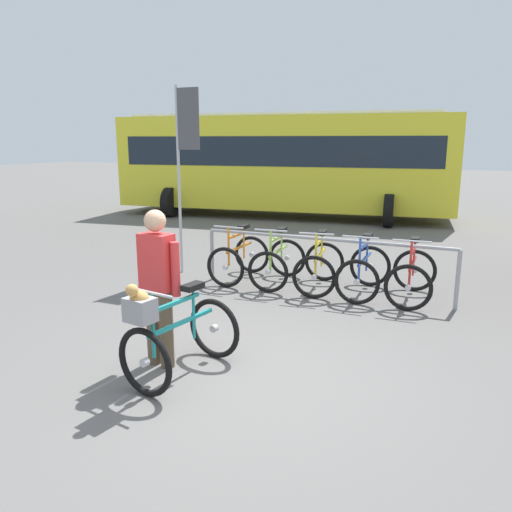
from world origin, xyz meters
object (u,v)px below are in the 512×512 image
racked_bike_blue (364,271)px  racked_bike_orange (239,258)px  featured_bicycle (173,333)px  person_with_featured_bike (158,281)px  racked_bike_lime (278,262)px  racked_bike_yellow (319,267)px  banner_flag (184,145)px  bus_distant (283,159)px  racked_bike_red (412,276)px

racked_bike_blue → racked_bike_orange: bearing=179.7°
racked_bike_orange → featured_bicycle: 3.71m
person_with_featured_bike → racked_bike_orange: bearing=101.5°
racked_bike_lime → person_with_featured_bike: size_ratio=0.70×
racked_bike_orange → racked_bike_lime: same height
racked_bike_orange → racked_bike_lime: bearing=-0.3°
racked_bike_lime → racked_bike_yellow: bearing=-0.3°
racked_bike_lime → banner_flag: 2.54m
bus_distant → racked_bike_red: bearing=-56.9°
racked_bike_orange → bus_distant: 7.65m
racked_bike_red → banner_flag: bearing=179.2°
featured_bicycle → bus_distant: 11.30m
racked_bike_orange → racked_bike_blue: size_ratio=0.98×
person_with_featured_bike → racked_bike_red: bearing=57.4°
racked_bike_orange → bus_distant: (-1.95, 7.27, 1.37)m
racked_bike_orange → racked_bike_red: bearing=-0.3°
racked_bike_lime → racked_bike_yellow: 0.70m
racked_bike_yellow → racked_bike_blue: (0.70, -0.00, 0.00)m
racked_bike_orange → racked_bike_red: size_ratio=0.98×
racked_bike_lime → racked_bike_yellow: (0.70, -0.00, 0.00)m
racked_bike_red → banner_flag: 4.25m
racked_bike_lime → racked_bike_red: size_ratio=1.03×
racked_bike_blue → bus_distant: bus_distant is taller
racked_bike_yellow → bus_distant: bearing=114.7°
person_with_featured_bike → racked_bike_blue: bearing=66.8°
racked_bike_lime → bus_distant: (-2.65, 7.27, 1.37)m
racked_bike_lime → racked_bike_red: same height
racked_bike_yellow → racked_bike_red: (1.40, -0.01, 0.00)m
racked_bike_yellow → bus_distant: size_ratio=0.11×
racked_bike_blue → person_with_featured_bike: size_ratio=0.68×
racked_bike_red → featured_bicycle: size_ratio=0.89×
racked_bike_orange → person_with_featured_bike: (0.68, -3.34, 0.54)m
racked_bike_lime → person_with_featured_bike: (-0.02, -3.33, 0.54)m
featured_bicycle → banner_flag: banner_flag is taller
racked_bike_blue → featured_bicycle: bearing=-107.3°
racked_bike_yellow → featured_bicycle: featured_bicycle is taller
racked_bike_blue → person_with_featured_bike: 3.66m
racked_bike_yellow → banner_flag: (-2.42, 0.04, 1.86)m
racked_bike_red → featured_bicycle: 3.99m
racked_bike_blue → racked_bike_yellow: bearing=179.7°
racked_bike_blue → bus_distant: size_ratio=0.11×
racked_bike_yellow → racked_bike_blue: 0.70m
racked_bike_lime → bus_distant: size_ratio=0.11×
racked_bike_blue → person_with_featured_bike: person_with_featured_bike is taller
racked_bike_orange → bus_distant: bus_distant is taller
racked_bike_lime → bus_distant: bus_distant is taller
racked_bike_orange → person_with_featured_bike: bearing=-78.5°
racked_bike_red → bus_distant: 8.80m
featured_bicycle → bus_distant: (-2.94, 10.84, 1.25)m
racked_bike_orange → racked_bike_yellow: bearing=-0.3°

